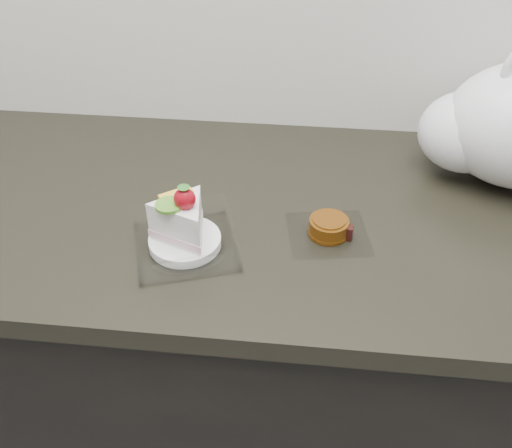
% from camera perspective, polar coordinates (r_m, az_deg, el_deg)
% --- Properties ---
extents(counter, '(2.04, 0.64, 0.90)m').
position_cam_1_polar(counter, '(1.37, -2.05, -13.19)').
color(counter, black).
rests_on(counter, ground).
extents(cake_tray, '(0.21, 0.21, 0.13)m').
position_cam_1_polar(cake_tray, '(0.94, -7.21, -0.72)').
color(cake_tray, white).
rests_on(cake_tray, counter).
extents(mooncake_wrap, '(0.16, 0.15, 0.03)m').
position_cam_1_polar(mooncake_wrap, '(0.99, 7.34, -0.42)').
color(mooncake_wrap, white).
rests_on(mooncake_wrap, counter).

